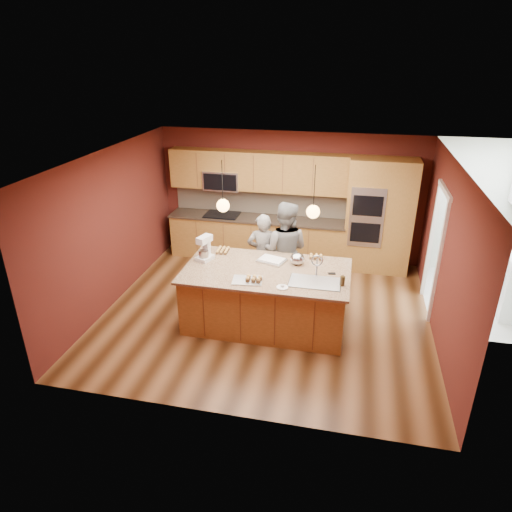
% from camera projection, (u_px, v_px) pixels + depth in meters
% --- Properties ---
extents(floor, '(5.50, 5.50, 0.00)m').
position_uv_depth(floor, '(266.00, 312.00, 7.95)').
color(floor, '#3E220F').
rests_on(floor, ground).
extents(ceiling, '(5.50, 5.50, 0.00)m').
position_uv_depth(ceiling, '(268.00, 158.00, 6.83)').
color(ceiling, white).
rests_on(ceiling, ground).
extents(wall_back, '(5.50, 0.00, 5.50)m').
position_uv_depth(wall_back, '(290.00, 196.00, 9.61)').
color(wall_back, '#521C16').
rests_on(wall_back, ground).
extents(wall_front, '(5.50, 0.00, 5.50)m').
position_uv_depth(wall_front, '(225.00, 324.00, 5.16)').
color(wall_front, '#521C16').
rests_on(wall_front, ground).
extents(wall_left, '(0.00, 5.00, 5.00)m').
position_uv_depth(wall_left, '(112.00, 228.00, 7.92)').
color(wall_left, '#521C16').
rests_on(wall_left, ground).
extents(wall_right, '(0.00, 5.00, 5.00)m').
position_uv_depth(wall_right, '(446.00, 256.00, 6.86)').
color(wall_right, '#521C16').
rests_on(wall_right, ground).
extents(cabinet_run, '(3.74, 0.64, 2.30)m').
position_uv_depth(cabinet_run, '(256.00, 214.00, 9.67)').
color(cabinet_run, olive).
rests_on(cabinet_run, floor).
extents(oven_column, '(1.30, 0.62, 2.30)m').
position_uv_depth(oven_column, '(379.00, 216.00, 9.06)').
color(oven_column, olive).
rests_on(oven_column, floor).
extents(doorway_trim, '(0.08, 1.11, 2.20)m').
position_uv_depth(doorway_trim, '(434.00, 253.00, 7.70)').
color(doorway_trim, white).
rests_on(doorway_trim, wall_right).
extents(pendant_left, '(0.20, 0.20, 0.80)m').
position_uv_depth(pendant_left, '(223.00, 205.00, 6.98)').
color(pendant_left, black).
rests_on(pendant_left, ceiling).
extents(pendant_right, '(0.20, 0.20, 0.80)m').
position_uv_depth(pendant_right, '(313.00, 211.00, 6.71)').
color(pendant_right, black).
rests_on(pendant_right, ceiling).
extents(island, '(2.64, 1.48, 1.35)m').
position_uv_depth(island, '(267.00, 296.00, 7.46)').
color(island, olive).
rests_on(island, floor).
extents(person_left, '(0.63, 0.47, 1.56)m').
position_uv_depth(person_left, '(263.00, 255.00, 8.28)').
color(person_left, black).
rests_on(person_left, floor).
extents(person_right, '(0.93, 0.75, 1.80)m').
position_uv_depth(person_right, '(284.00, 250.00, 8.15)').
color(person_right, gray).
rests_on(person_right, floor).
extents(stand_mixer, '(0.30, 0.35, 0.41)m').
position_uv_depth(stand_mixer, '(205.00, 250.00, 7.56)').
color(stand_mixer, white).
rests_on(stand_mixer, island).
extents(sheet_cake, '(0.52, 0.44, 0.05)m').
position_uv_depth(sheet_cake, '(272.00, 260.00, 7.55)').
color(sheet_cake, silver).
rests_on(sheet_cake, island).
extents(cooling_rack, '(0.48, 0.37, 0.02)m').
position_uv_depth(cooling_rack, '(247.00, 280.00, 6.92)').
color(cooling_rack, silver).
rests_on(cooling_rack, island).
extents(mixing_bowl, '(0.24, 0.24, 0.20)m').
position_uv_depth(mixing_bowl, '(297.00, 259.00, 7.43)').
color(mixing_bowl, '#B2B4B9').
rests_on(mixing_bowl, island).
extents(plate, '(0.17, 0.17, 0.01)m').
position_uv_depth(plate, '(282.00, 287.00, 6.72)').
color(plate, white).
rests_on(plate, island).
extents(tumbler, '(0.08, 0.08, 0.15)m').
position_uv_depth(tumbler, '(342.00, 281.00, 6.76)').
color(tumbler, '#322510').
rests_on(tumbler, island).
extents(phone, '(0.13, 0.08, 0.01)m').
position_uv_depth(phone, '(332.00, 273.00, 7.14)').
color(phone, black).
rests_on(phone, island).
extents(cupcakes_left, '(0.21, 0.28, 0.06)m').
position_uv_depth(cupcakes_left, '(223.00, 250.00, 7.90)').
color(cupcakes_left, '#DDAA55').
rests_on(cupcakes_left, island).
extents(cupcakes_rack, '(0.26, 0.17, 0.08)m').
position_uv_depth(cupcakes_rack, '(254.00, 279.00, 6.87)').
color(cupcakes_rack, '#DDAA55').
rests_on(cupcakes_rack, island).
extents(cupcakes_right, '(0.24, 0.16, 0.07)m').
position_uv_depth(cupcakes_right, '(316.00, 257.00, 7.65)').
color(cupcakes_right, '#DDAA55').
rests_on(cupcakes_right, island).
extents(dryer, '(0.87, 0.88, 1.11)m').
position_uv_depth(dryer, '(511.00, 268.00, 8.28)').
color(dryer, white).
rests_on(dryer, floor).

